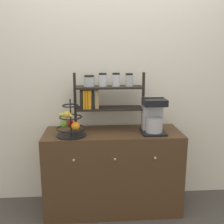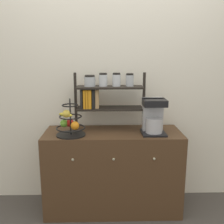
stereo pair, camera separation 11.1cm
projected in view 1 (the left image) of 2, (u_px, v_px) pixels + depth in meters
The scene contains 6 objects.
ground_plane at pixel (115, 222), 2.44m from camera, with size 12.00×12.00×0.00m, color #47423D.
wall_back at pixel (111, 77), 2.67m from camera, with size 7.00×0.05×2.60m, color silver.
sideboard at pixel (113, 171), 2.59m from camera, with size 1.30×0.50×0.80m.
coffee_maker at pixel (153, 116), 2.45m from camera, with size 0.22×0.24×0.33m.
fruit_stand at pixel (70, 124), 2.35m from camera, with size 0.27×0.27×0.34m.
shelf_hutch at pixel (102, 94), 2.51m from camera, with size 0.68×0.20×0.56m.
Camera 1 is at (-0.18, -2.15, 1.54)m, focal length 42.00 mm.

